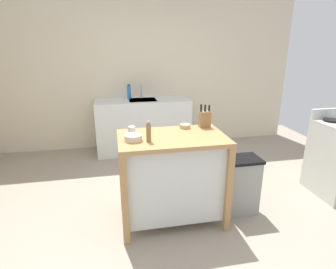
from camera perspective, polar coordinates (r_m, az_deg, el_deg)
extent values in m
plane|color=gray|center=(2.92, 2.57, -18.76)|extent=(6.23, 6.23, 0.00)
cube|color=beige|center=(4.87, -4.52, 12.85)|extent=(5.23, 0.10, 2.60)
cube|color=#AD7F4C|center=(2.64, 0.85, -0.72)|extent=(1.03, 0.64, 0.04)
cube|color=silver|center=(2.81, 0.81, -8.65)|extent=(0.93, 0.54, 0.78)
cube|color=#AD7F4C|center=(2.53, -8.91, -13.48)|extent=(0.06, 0.06, 0.88)
cube|color=#AD7F4C|center=(2.72, 12.38, -11.22)|extent=(0.06, 0.06, 0.88)
cube|color=#AD7F4C|center=(3.04, -9.45, -7.74)|extent=(0.06, 0.06, 0.88)
cube|color=#AD7F4C|center=(3.20, 8.29, -6.26)|extent=(0.06, 0.06, 0.88)
cube|color=olive|center=(2.92, 7.57, 3.12)|extent=(0.11, 0.09, 0.17)
cylinder|color=black|center=(2.88, 6.84, 5.45)|extent=(0.02, 0.02, 0.08)
cylinder|color=black|center=(2.89, 7.67, 5.43)|extent=(0.02, 0.02, 0.07)
cylinder|color=black|center=(2.91, 8.49, 5.39)|extent=(0.02, 0.02, 0.06)
cylinder|color=tan|center=(2.88, 3.54, 1.73)|extent=(0.11, 0.11, 0.04)
cylinder|color=brown|center=(2.88, 3.55, 2.06)|extent=(0.09, 0.09, 0.01)
cylinder|color=beige|center=(2.52, -7.18, -0.68)|extent=(0.16, 0.16, 0.06)
cylinder|color=gray|center=(2.51, -7.20, -0.13)|extent=(0.13, 0.13, 0.01)
cylinder|color=silver|center=(2.66, -7.48, 0.73)|extent=(0.07, 0.07, 0.09)
cylinder|color=olive|center=(2.47, -4.01, 0.37)|extent=(0.04, 0.04, 0.17)
sphere|color=#99999E|center=(2.44, -4.06, 2.54)|extent=(0.03, 0.03, 0.03)
cube|color=gray|center=(3.12, 14.75, -10.28)|extent=(0.34, 0.26, 0.60)
cube|color=black|center=(2.98, 15.24, -4.95)|extent=(0.36, 0.28, 0.03)
cube|color=silver|center=(4.68, -5.13, 1.88)|extent=(1.53, 0.60, 0.88)
cube|color=silver|center=(4.56, -5.26, 6.97)|extent=(0.44, 0.36, 0.03)
cylinder|color=#B7BCC1|center=(4.69, -5.52, 8.84)|extent=(0.02, 0.02, 0.22)
cylinder|color=blue|center=(4.63, -8.05, 8.60)|extent=(0.06, 0.06, 0.21)
cylinder|color=black|center=(4.61, -8.11, 10.06)|extent=(0.04, 0.04, 0.02)
cube|color=silver|center=(3.97, 30.93, 3.83)|extent=(0.60, 0.04, 0.12)
cylinder|color=black|center=(3.79, 30.60, 2.53)|extent=(0.18, 0.18, 0.02)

